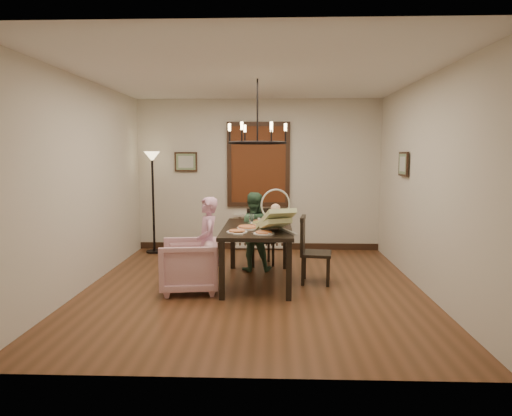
# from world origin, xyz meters

# --- Properties ---
(room_shell) EXTENTS (4.51, 5.00, 2.81)m
(room_shell) POSITION_xyz_m (0.00, 0.37, 1.40)
(room_shell) COLOR brown
(room_shell) RESTS_ON ground
(dining_table) EXTENTS (0.95, 1.68, 0.79)m
(dining_table) POSITION_xyz_m (0.05, 0.26, 0.70)
(dining_table) COLOR black
(dining_table) RESTS_ON room_shell
(chair_far) EXTENTS (0.48, 0.48, 0.91)m
(chair_far) POSITION_xyz_m (0.08, 1.30, 0.45)
(chair_far) COLOR black
(chair_far) RESTS_ON room_shell
(chair_right) EXTENTS (0.47, 0.47, 0.95)m
(chair_right) POSITION_xyz_m (0.87, 0.27, 0.47)
(chair_right) COLOR black
(chair_right) RESTS_ON room_shell
(armchair) EXTENTS (0.84, 0.83, 0.68)m
(armchair) POSITION_xyz_m (-0.83, -0.17, 0.34)
(armchair) COLOR #E4AEC1
(armchair) RESTS_ON room_shell
(elderly_woman) EXTENTS (0.32, 0.42, 1.03)m
(elderly_woman) POSITION_xyz_m (-0.59, -0.08, 0.51)
(elderly_woman) COLOR #DD9CBF
(elderly_woman) RESTS_ON room_shell
(seated_man) EXTENTS (0.51, 0.40, 1.01)m
(seated_man) POSITION_xyz_m (-0.04, 0.93, 0.50)
(seated_man) COLOR #385E42
(seated_man) RESTS_ON room_shell
(baby_bouncer) EXTENTS (0.61, 0.71, 0.39)m
(baby_bouncer) POSITION_xyz_m (0.30, -0.16, 0.98)
(baby_bouncer) COLOR beige
(baby_bouncer) RESTS_ON dining_table
(salad_bowl) EXTENTS (0.28, 0.28, 0.07)m
(salad_bowl) POSITION_xyz_m (0.07, 0.28, 0.82)
(salad_bowl) COLOR white
(salad_bowl) RESTS_ON dining_table
(pizza_platter) EXTENTS (0.32, 0.32, 0.04)m
(pizza_platter) POSITION_xyz_m (-0.06, 0.11, 0.81)
(pizza_platter) COLOR tan
(pizza_platter) RESTS_ON dining_table
(drinking_glass) EXTENTS (0.07, 0.07, 0.14)m
(drinking_glass) POSITION_xyz_m (0.21, 0.39, 0.86)
(drinking_glass) COLOR silver
(drinking_glass) RESTS_ON dining_table
(window_blinds) EXTENTS (1.00, 0.03, 1.40)m
(window_blinds) POSITION_xyz_m (0.00, 2.46, 1.60)
(window_blinds) COLOR maroon
(window_blinds) RESTS_ON room_shell
(radiator) EXTENTS (0.92, 0.12, 0.62)m
(radiator) POSITION_xyz_m (0.00, 2.48, 0.35)
(radiator) COLOR silver
(radiator) RESTS_ON room_shell
(picture_back) EXTENTS (0.42, 0.03, 0.36)m
(picture_back) POSITION_xyz_m (-1.35, 2.47, 1.65)
(picture_back) COLOR black
(picture_back) RESTS_ON room_shell
(picture_right) EXTENTS (0.03, 0.42, 0.36)m
(picture_right) POSITION_xyz_m (2.21, 0.90, 1.65)
(picture_right) COLOR black
(picture_right) RESTS_ON room_shell
(floor_lamp) EXTENTS (0.30, 0.30, 1.80)m
(floor_lamp) POSITION_xyz_m (-1.90, 2.15, 0.90)
(floor_lamp) COLOR black
(floor_lamp) RESTS_ON room_shell
(chandelier) EXTENTS (0.80, 0.80, 0.04)m
(chandelier) POSITION_xyz_m (0.05, 0.26, 1.95)
(chandelier) COLOR black
(chandelier) RESTS_ON room_shell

